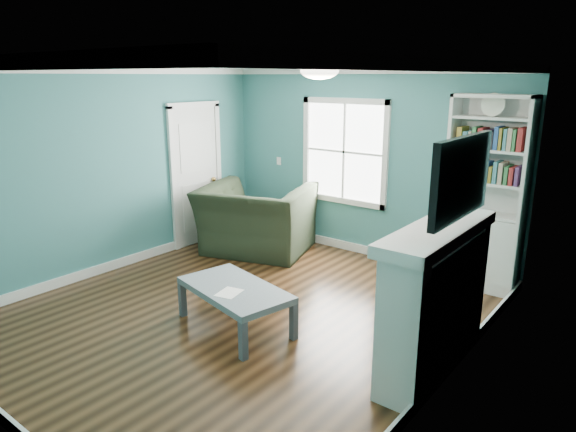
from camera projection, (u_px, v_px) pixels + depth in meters
The scene contains 13 objects.
floor at pixel (243, 311), 5.62m from camera, with size 5.00×5.00×0.00m, color black.
room_walls at pixel (239, 169), 5.20m from camera, with size 5.00×5.00×5.00m.
trim at pixel (240, 202), 5.29m from camera, with size 4.50×5.00×2.60m.
window at pixel (344, 152), 7.30m from camera, with size 1.40×0.06×1.50m.
bookshelf at pixel (483, 213), 6.07m from camera, with size 0.90×0.35×2.31m.
fireplace at pixel (436, 302), 4.37m from camera, with size 0.44×1.58×1.30m.
tv at pixel (462, 178), 4.01m from camera, with size 0.06×1.10×0.65m, color black.
door at pixel (196, 174), 7.72m from camera, with size 0.12×0.98×2.17m.
ceiling_fixture at pixel (319, 69), 4.49m from camera, with size 0.38×0.38×0.15m.
light_switch at pixel (279, 161), 8.08m from camera, with size 0.08×0.01×0.12m, color white.
recliner at pixel (256, 208), 7.38m from camera, with size 1.50×0.97×1.31m, color #202E1D.
coffee_table at pixel (235, 292), 5.18m from camera, with size 1.33×0.91×0.44m.
paper_sheet at pixel (229, 293), 5.02m from camera, with size 0.20×0.25×0.00m, color white.
Camera 1 is at (3.56, -3.75, 2.49)m, focal length 32.00 mm.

